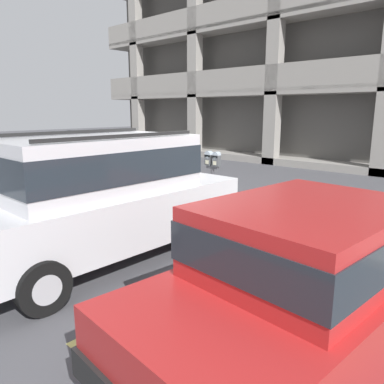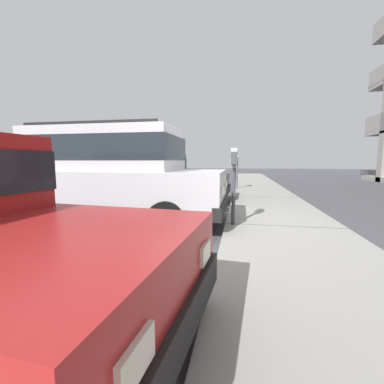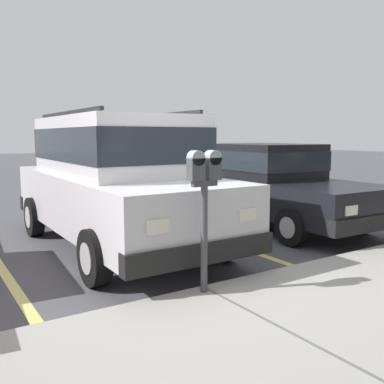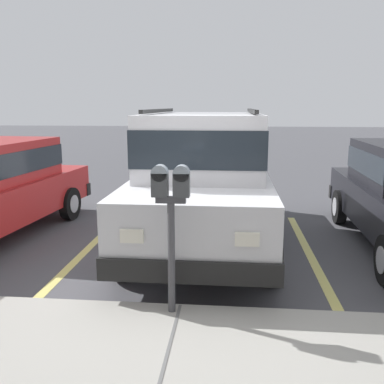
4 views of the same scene
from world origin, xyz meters
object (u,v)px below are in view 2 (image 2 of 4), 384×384
object	(u,v)px
red_sedan	(157,176)
parking_meter_far	(237,164)
parking_meter_near	(234,168)
silver_suv	(110,172)

from	to	relation	value
red_sedan	parking_meter_far	xyz separation A→B (m)	(-3.18, 2.56, 0.37)
red_sedan	parking_meter_near	bearing A→B (deg)	40.03
red_sedan	parking_meter_far	world-z (taller)	parking_meter_far
parking_meter_far	parking_meter_near	bearing A→B (deg)	0.27
silver_suv	parking_meter_near	bearing A→B (deg)	86.72
silver_suv	parking_meter_near	xyz separation A→B (m)	(0.15, 2.57, 0.10)
parking_meter_near	parking_meter_far	distance (m)	6.47
red_sedan	parking_meter_near	size ratio (longest dim) A/B	3.16
red_sedan	parking_meter_far	size ratio (longest dim) A/B	3.15
silver_suv	parking_meter_far	world-z (taller)	silver_suv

